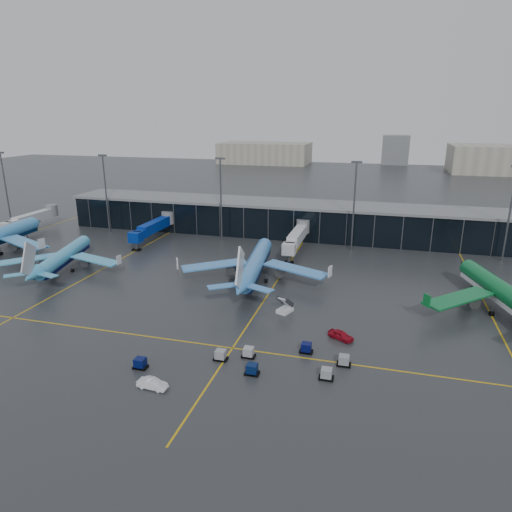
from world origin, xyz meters
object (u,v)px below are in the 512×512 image
(baggage_carts, at_px, (262,361))
(service_van_red, at_px, (341,335))
(airliner_klm_near, at_px, (255,254))
(mobile_airstair, at_px, (285,309))
(airliner_arkefly, at_px, (63,248))
(service_van_white, at_px, (152,384))
(airliner_aer_lingus, at_px, (505,282))

(baggage_carts, relative_size, service_van_red, 7.00)
(airliner_klm_near, xyz_separation_m, baggage_carts, (11.54, -37.38, -5.66))
(baggage_carts, xyz_separation_m, mobile_airstair, (-0.77, 20.56, 0.01))
(airliner_arkefly, height_order, baggage_carts, airliner_arkefly)
(airliner_klm_near, height_order, service_van_red, airliner_klm_near)
(airliner_klm_near, relative_size, baggage_carts, 1.28)
(service_van_white, bearing_deg, baggage_carts, -48.95)
(baggage_carts, height_order, mobile_airstair, mobile_airstair)
(service_van_white, bearing_deg, airliner_arkefly, 51.62)
(mobile_airstair, relative_size, service_van_red, 0.81)
(service_van_red, height_order, service_van_white, service_van_red)
(airliner_arkefly, bearing_deg, baggage_carts, -41.92)
(airliner_aer_lingus, distance_m, baggage_carts, 52.50)
(airliner_arkefly, height_order, service_van_red, airliner_arkefly)
(airliner_arkefly, distance_m, service_van_white, 62.61)
(service_van_red, bearing_deg, mobile_airstair, 82.60)
(baggage_carts, bearing_deg, airliner_aer_lingus, 38.50)
(airliner_aer_lingus, height_order, service_van_white, airliner_aer_lingus)
(baggage_carts, height_order, service_van_white, baggage_carts)
(mobile_airstair, xyz_separation_m, service_van_white, (-12.89, -31.03, -0.02))
(airliner_klm_near, distance_m, mobile_airstair, 20.75)
(baggage_carts, bearing_deg, service_van_red, 47.18)
(mobile_airstair, bearing_deg, airliner_klm_near, 144.05)
(airliner_klm_near, relative_size, service_van_white, 9.21)
(airliner_aer_lingus, bearing_deg, airliner_arkefly, 164.29)
(mobile_airstair, distance_m, service_van_red, 14.65)
(service_van_red, relative_size, service_van_white, 1.03)
(service_van_white, bearing_deg, mobile_airstair, -18.96)
(service_van_red, bearing_deg, airliner_aer_lingus, -26.96)
(airliner_arkefly, bearing_deg, service_van_white, -56.39)
(airliner_aer_lingus, relative_size, baggage_carts, 1.27)
(airliner_arkefly, relative_size, airliner_klm_near, 0.89)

